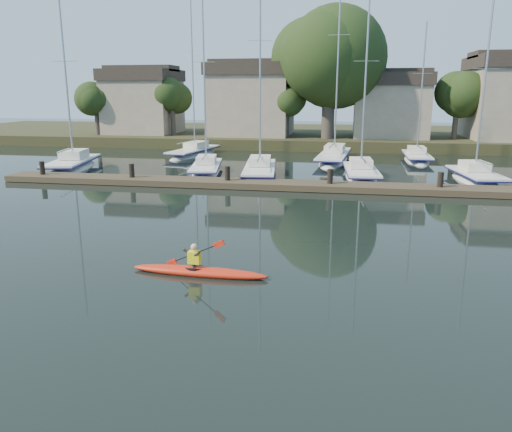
% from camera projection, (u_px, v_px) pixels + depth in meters
% --- Properties ---
extents(ground, '(160.00, 160.00, 0.00)m').
position_uv_depth(ground, '(218.00, 271.00, 15.70)').
color(ground, black).
rests_on(ground, ground).
extents(kayak, '(4.37, 0.99, 1.39)m').
position_uv_depth(kayak, '(198.00, 270.00, 15.36)').
color(kayak, '#CC410F').
rests_on(kayak, ground).
extents(dock, '(34.00, 2.00, 1.80)m').
position_uv_depth(dock, '(278.00, 185.00, 29.01)').
color(dock, '#453A27').
rests_on(dock, ground).
extents(sailboat_0, '(3.91, 8.57, 13.14)m').
position_uv_depth(sailboat_0, '(73.00, 172.00, 36.29)').
color(sailboat_0, white).
rests_on(sailboat_0, ground).
extents(sailboat_1, '(3.34, 8.01, 12.74)m').
position_uv_depth(sailboat_1, '(206.00, 175.00, 34.73)').
color(sailboat_1, white).
rests_on(sailboat_1, ground).
extents(sailboat_2, '(3.20, 9.13, 14.80)m').
position_uv_depth(sailboat_2, '(260.00, 178.00, 33.55)').
color(sailboat_2, white).
rests_on(sailboat_2, ground).
extents(sailboat_3, '(2.55, 7.99, 12.71)m').
position_uv_depth(sailboat_3, '(361.00, 180.00, 32.67)').
color(sailboat_3, white).
rests_on(sailboat_3, ground).
extents(sailboat_4, '(2.96, 7.20, 11.88)m').
position_uv_depth(sailboat_4, '(475.00, 184.00, 31.27)').
color(sailboat_4, white).
rests_on(sailboat_4, ground).
extents(sailboat_5, '(3.44, 8.88, 14.35)m').
position_uv_depth(sailboat_5, '(194.00, 157.00, 43.84)').
color(sailboat_5, white).
rests_on(sailboat_5, ground).
extents(sailboat_6, '(3.00, 10.57, 16.58)m').
position_uv_depth(sailboat_6, '(334.00, 163.00, 40.42)').
color(sailboat_6, white).
rests_on(sailboat_6, ground).
extents(sailboat_7, '(2.01, 7.38, 11.87)m').
position_uv_depth(sailboat_7, '(416.00, 163.00, 40.51)').
color(sailboat_7, white).
rests_on(sailboat_7, ground).
extents(shore, '(90.00, 25.25, 12.75)m').
position_uv_depth(shore, '(326.00, 113.00, 53.09)').
color(shore, '#31371B').
rests_on(shore, ground).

